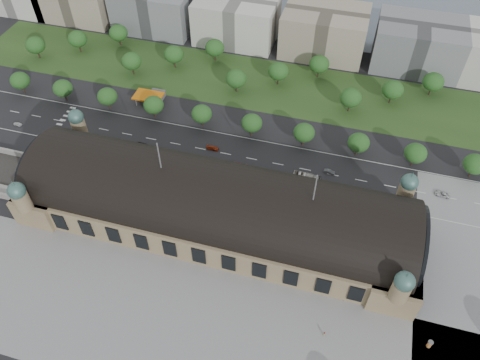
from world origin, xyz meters
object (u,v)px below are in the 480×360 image
(petrol_station, at_px, (153,95))
(parked_car_3, at_px, (153,161))
(traffic_car_5, at_px, (329,172))
(parked_car_0, at_px, (67,142))
(traffic_car_0, at_px, (18,124))
(bus_west, at_px, (233,167))
(parked_car_6, at_px, (138,164))
(pedestrian_0, at_px, (324,334))
(traffic_car_2, at_px, (141,145))
(parked_car_4, at_px, (115,159))
(parked_car_1, at_px, (129,155))
(bus_east, at_px, (306,177))
(parked_car_5, at_px, (125,154))
(advertising_column, at_px, (430,344))
(traffic_car_4, at_px, (226,168))
(parked_car_2, at_px, (96,148))
(traffic_car_3, at_px, (213,148))
(bus_mid, at_px, (260,177))

(petrol_station, bearing_deg, parked_car_3, -67.80)
(traffic_car_5, height_order, parked_car_0, traffic_car_5)
(traffic_car_0, distance_m, bus_west, 106.83)
(parked_car_6, bearing_deg, pedestrian_0, 34.01)
(traffic_car_2, height_order, parked_car_4, parked_car_4)
(parked_car_1, xyz_separation_m, bus_east, (78.35, 7.00, 0.92))
(traffic_car_2, bearing_deg, parked_car_4, -24.82)
(traffic_car_2, distance_m, parked_car_5, 8.82)
(traffic_car_5, distance_m, advertising_column, 79.29)
(traffic_car_4, distance_m, bus_east, 34.49)
(traffic_car_0, height_order, parked_car_3, traffic_car_0)
(traffic_car_0, relative_size, bus_west, 0.32)
(petrol_station, relative_size, traffic_car_5, 2.92)
(parked_car_3, relative_size, parked_car_5, 0.76)
(traffic_car_5, relative_size, parked_car_5, 0.90)
(parked_car_6, bearing_deg, traffic_car_5, 77.92)
(parked_car_3, relative_size, pedestrian_0, 2.04)
(parked_car_2, bearing_deg, traffic_car_3, 65.70)
(traffic_car_5, relative_size, parked_car_4, 1.00)
(parked_car_1, bearing_deg, traffic_car_4, 64.53)
(parked_car_6, bearing_deg, parked_car_2, -124.48)
(parked_car_3, bearing_deg, traffic_car_5, 74.46)
(traffic_car_0, xyz_separation_m, advertising_column, (188.64, -58.54, 0.93))
(parked_car_5, bearing_deg, parked_car_3, 48.05)
(parked_car_2, bearing_deg, parked_car_3, 49.09)
(parked_car_4, xyz_separation_m, pedestrian_0, (100.93, -55.13, 0.20))
(traffic_car_4, distance_m, parked_car_4, 49.44)
(bus_west, relative_size, pedestrian_0, 6.69)
(traffic_car_3, height_order, traffic_car_5, traffic_car_3)
(parked_car_3, distance_m, parked_car_5, 13.61)
(parked_car_4, relative_size, parked_car_6, 1.02)
(petrol_station, relative_size, bus_west, 1.06)
(traffic_car_0, xyz_separation_m, parked_car_0, (29.08, -4.84, -0.01))
(bus_mid, height_order, advertising_column, bus_mid)
(traffic_car_3, bearing_deg, petrol_station, 56.70)
(bus_mid, distance_m, bus_east, 19.70)
(parked_car_0, bearing_deg, parked_car_6, 48.54)
(parked_car_3, xyz_separation_m, advertising_column, (117.27, -53.22, 0.97))
(petrol_station, height_order, parked_car_0, petrol_station)
(parked_car_3, xyz_separation_m, bus_east, (66.76, 7.49, 0.96))
(advertising_column, bearing_deg, bus_mid, 141.31)
(bus_west, height_order, advertising_column, bus_west)
(traffic_car_4, relative_size, parked_car_4, 0.83)
(parked_car_0, relative_size, bus_east, 0.37)
(traffic_car_4, bearing_deg, parked_car_5, -87.69)
(bus_mid, bearing_deg, traffic_car_5, -69.91)
(parked_car_3, height_order, pedestrian_0, pedestrian_0)
(traffic_car_5, bearing_deg, parked_car_4, 106.67)
(petrol_station, relative_size, parked_car_2, 3.10)
(traffic_car_0, bearing_deg, advertising_column, 77.30)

